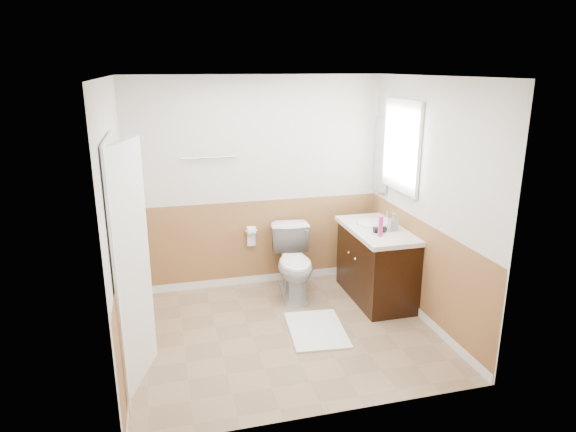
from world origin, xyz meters
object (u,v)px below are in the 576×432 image
object	(u,v)px
bath_mat	(316,330)
soap_dispenser	(393,222)
vanity_cabinet	(376,265)
toilet	(294,263)
lotion_bottle	(380,226)

from	to	relation	value
bath_mat	soap_dispenser	distance (m)	1.45
vanity_cabinet	toilet	bearing A→B (deg)	161.61
lotion_bottle	vanity_cabinet	bearing A→B (deg)	69.40
bath_mat	toilet	bearing A→B (deg)	90.00
bath_mat	soap_dispenser	bearing A→B (deg)	24.13
bath_mat	lotion_bottle	xyz separation A→B (m)	(0.79, 0.30, 0.95)
lotion_bottle	soap_dispenser	world-z (taller)	lotion_bottle
toilet	soap_dispenser	distance (m)	1.22
bath_mat	vanity_cabinet	distance (m)	1.12
toilet	bath_mat	bearing A→B (deg)	-84.35
toilet	bath_mat	xyz separation A→B (m)	(0.00, -0.86, -0.39)
vanity_cabinet	soap_dispenser	bearing A→B (deg)	-43.45
soap_dispenser	toilet	bearing A→B (deg)	157.93
bath_mat	lotion_bottle	size ratio (longest dim) A/B	3.64
toilet	vanity_cabinet	distance (m)	0.94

